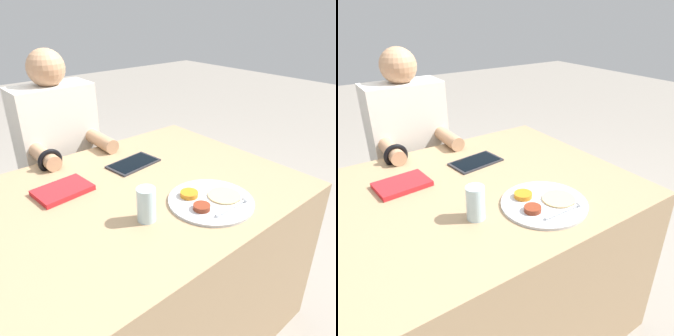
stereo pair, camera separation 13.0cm
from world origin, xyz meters
TOP-DOWN VIEW (x-y plane):
  - ground_plane at (0.00, 0.00)m, footprint 12.00×12.00m
  - dining_table at (0.00, 0.00)m, footprint 1.23×0.96m
  - thali_tray at (0.14, -0.25)m, footprint 0.31×0.31m
  - red_notebook at (-0.24, 0.16)m, footprint 0.21×0.16m
  - tablet_device at (0.11, 0.19)m, footprint 0.24×0.16m
  - person_diner at (-0.04, 0.65)m, footprint 0.39×0.42m
  - drinking_glass at (-0.10, -0.19)m, footprint 0.06×0.06m

SIDE VIEW (x-z plane):
  - ground_plane at x=0.00m, z-range 0.00..0.00m
  - dining_table at x=0.00m, z-range 0.00..0.73m
  - person_diner at x=-0.04m, z-range -0.04..1.16m
  - tablet_device at x=0.11m, z-range 0.73..0.74m
  - thali_tray at x=0.14m, z-range 0.72..0.75m
  - red_notebook at x=-0.24m, z-range 0.73..0.75m
  - drinking_glass at x=-0.10m, z-range 0.73..0.85m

